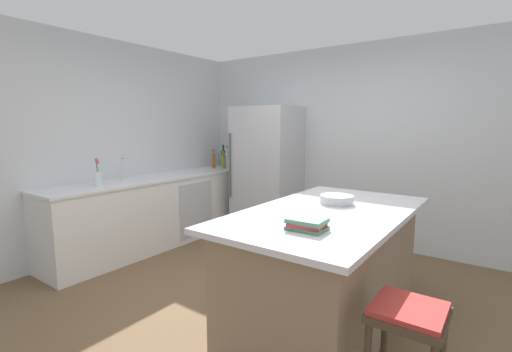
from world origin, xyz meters
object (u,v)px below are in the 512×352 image
soda_bottle (227,160)px  cookbook_stack (307,224)px  bar_stool (407,328)px  wine_bottle (223,158)px  sink_faucet (123,168)px  mixing_bowl (337,200)px  olive_oil_bottle (223,161)px  refrigerator (267,171)px  vinegar_bottle (214,161)px  kitchen_island (326,268)px  flower_vase (98,177)px

soda_bottle → cookbook_stack: size_ratio=1.45×
bar_stool → wine_bottle: size_ratio=1.88×
sink_faucet → wine_bottle: (-0.03, 1.85, -0.02)m
sink_faucet → cookbook_stack: 2.82m
sink_faucet → mixing_bowl: bearing=4.9°
bar_stool → cookbook_stack: cookbook_stack is taller
bar_stool → mixing_bowl: size_ratio=2.43×
sink_faucet → olive_oil_bottle: (0.13, 1.67, -0.04)m
refrigerator → vinegar_bottle: bearing=-171.9°
mixing_bowl → cookbook_stack: bearing=-79.8°
cookbook_stack → wine_bottle: bearing=139.0°
bar_stool → sink_faucet: bearing=168.9°
bar_stool → olive_oil_bottle: olive_oil_bottle is taller
bar_stool → olive_oil_bottle: size_ratio=2.27×
wine_bottle → cookbook_stack: size_ratio=1.51×
wine_bottle → mixing_bowl: size_ratio=1.29×
bar_stool → cookbook_stack: bearing=172.0°
bar_stool → mixing_bowl: (-0.77, 0.89, 0.42)m
bar_stool → soda_bottle: (-3.26, 2.41, 0.49)m
sink_faucet → soda_bottle: bearing=85.5°
kitchen_island → flower_vase: bearing=-172.5°
refrigerator → flower_vase: bearing=-112.2°
olive_oil_bottle → cookbook_stack: size_ratio=1.25×
soda_bottle → mixing_bowl: soda_bottle is taller
flower_vase → soda_bottle: 2.13m
olive_oil_bottle → flower_vase: bearing=-91.2°
flower_vase → mixing_bowl: (2.54, 0.60, -0.04)m
sink_faucet → mixing_bowl: sink_faucet is taller
mixing_bowl → flower_vase: bearing=-166.7°
refrigerator → sink_faucet: size_ratio=6.07×
kitchen_island → bar_stool: 0.97m
cookbook_stack → vinegar_bottle: bearing=142.0°
sink_faucet → cookbook_stack: bearing=-11.8°
wine_bottle → mixing_bowl: 3.11m
flower_vase → bar_stool: bearing=-5.0°
refrigerator → wine_bottle: refrigerator is taller
bar_stool → wine_bottle: (-3.42, 2.52, 0.50)m
vinegar_bottle → mixing_bowl: (2.61, -1.35, -0.06)m
mixing_bowl → bar_stool: bearing=-48.9°
flower_vase → vinegar_bottle: (-0.07, 1.95, 0.02)m
bar_stool → sink_faucet: 3.50m
wine_bottle → mixing_bowl: (2.65, -1.63, -0.08)m
bar_stool → wine_bottle: wine_bottle is taller
refrigerator → wine_bottle: size_ratio=5.21×
refrigerator → vinegar_bottle: size_ratio=6.13×
sink_faucet → vinegar_bottle: sink_faucet is taller
kitchen_island → flower_vase: size_ratio=6.18×
refrigerator → soda_bottle: size_ratio=5.43×
kitchen_island → flower_vase: 2.65m
flower_vase → cookbook_stack: (2.68, -0.20, -0.04)m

